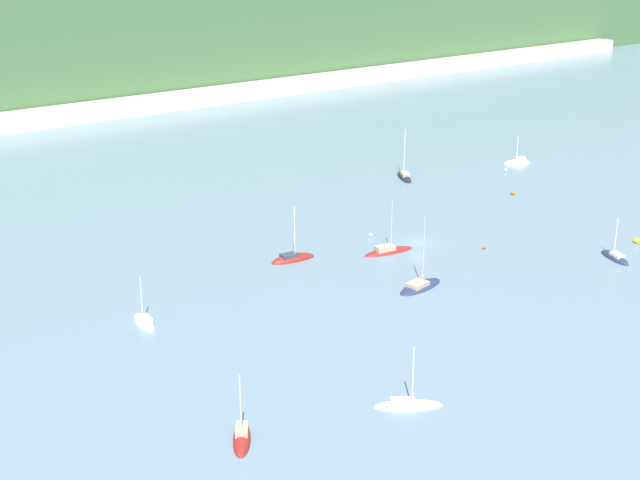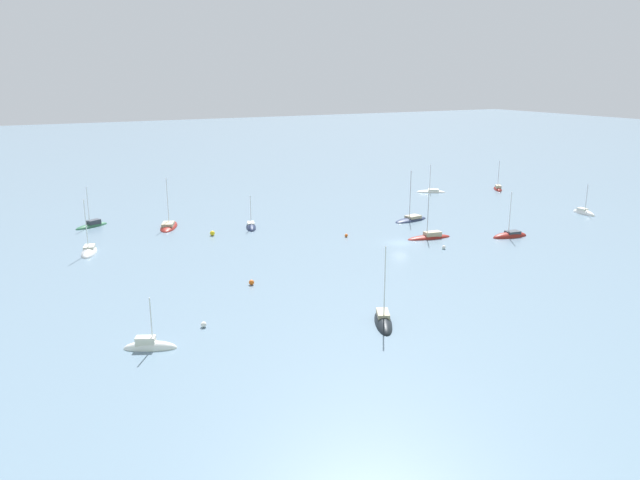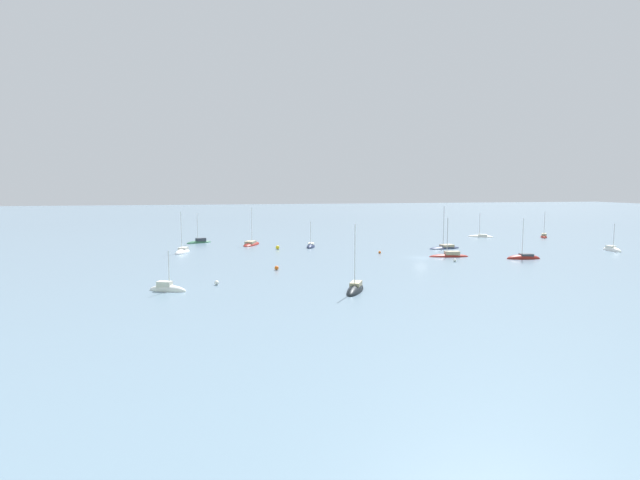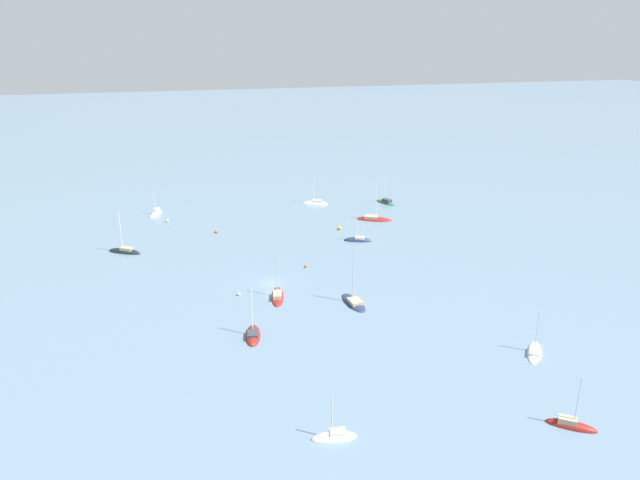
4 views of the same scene
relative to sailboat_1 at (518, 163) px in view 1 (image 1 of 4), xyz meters
The scene contains 17 objects.
ground_plane 52.02m from the sailboat_1, 154.56° to the right, with size 600.00×600.00×0.00m, color slate.
hillside_ridge 131.29m from the sailboat_1, 111.22° to the left, with size 454.78×57.57×39.41m.
shore_town_strip 100.42m from the sailboat_1, 117.90° to the left, with size 386.56×6.00×3.94m.
sailboat_1 is the anchor object (origin of this frame).
sailboat_2 68.21m from the sailboat_1, 148.92° to the right, with size 8.21×4.09×10.32m.
sailboat_3 95.95m from the sailboat_1, 165.71° to the right, with size 2.09×5.60×7.02m.
sailboat_4 98.41m from the sailboat_1, 144.49° to the right, with size 6.98×5.44×7.27m.
sailboat_5 68.48m from the sailboat_1, 165.74° to the right, with size 7.00×3.17×8.89m.
sailboat_6 52.57m from the sailboat_1, 123.03° to the right, with size 3.59×6.31×6.92m.
sailboat_8 57.90m from the sailboat_1, 156.98° to the right, with size 8.35×3.38×8.53m.
sailboat_10 25.85m from the sailboat_1, 167.65° to the left, with size 5.03×7.41×10.22m.
sailboat_11 110.09m from the sailboat_1, 151.56° to the right, with size 4.78×6.03×7.80m.
mooring_buoy_0 46.66m from the sailboat_1, 116.09° to the right, with size 0.87×0.87×0.87m.
mooring_buoy_1 7.27m from the sailboat_1, 156.72° to the right, with size 0.66×0.66×0.66m.
mooring_buoy_2 50.81m from the sailboat_1, 143.68° to the right, with size 0.57×0.57×0.57m.
mooring_buoy_3 21.87m from the sailboat_1, 140.33° to the right, with size 0.72×0.72×0.72m.
mooring_buoy_4 53.58m from the sailboat_1, 162.60° to the right, with size 0.62×0.62×0.62m.
Camera 1 is at (-86.84, -92.84, 46.63)m, focal length 50.00 mm.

